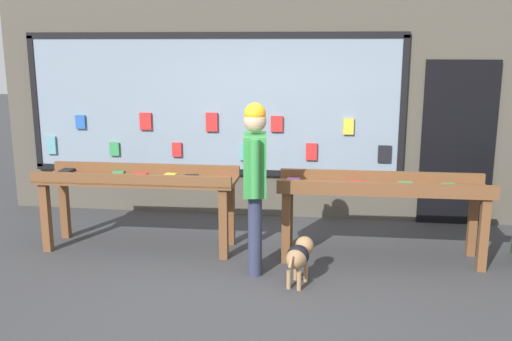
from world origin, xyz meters
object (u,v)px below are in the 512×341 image
Objects in this scene: display_table_left at (139,185)px; person_browsing at (255,175)px; small_dog at (299,255)px; display_table_right at (382,194)px.

person_browsing is (1.40, -0.54, 0.29)m from display_table_left.
display_table_left reaches higher than small_dog.
display_table_right is at bearing -33.32° from small_dog.
display_table_left is 1.28× the size of person_browsing.
small_dog is (1.86, -0.77, -0.44)m from display_table_left.
display_table_right is 3.92× the size of small_dog.
display_table_right is at bearing -0.10° from display_table_left.
small_dog is (0.46, -0.23, -0.73)m from person_browsing.
small_dog is (-0.83, -0.77, -0.44)m from display_table_right.
display_table_right is 1.21m from small_dog.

